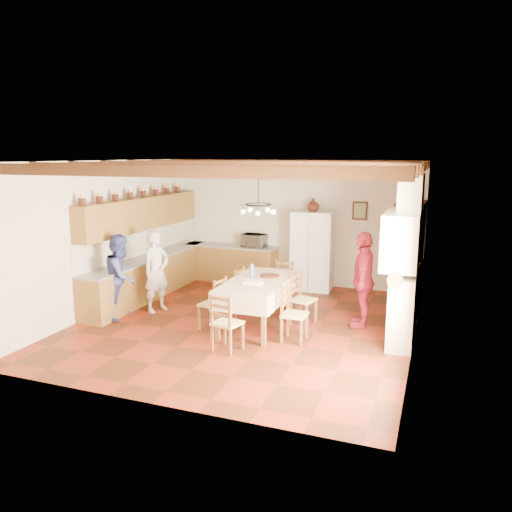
{
  "coord_description": "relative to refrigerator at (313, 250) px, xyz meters",
  "views": [
    {
      "loc": [
        3.28,
        -8.27,
        3.11
      ],
      "look_at": [
        0.1,
        0.3,
        1.25
      ],
      "focal_mm": 35.0,
      "sensor_mm": 36.0,
      "label": 1
    }
  ],
  "objects": [
    {
      "name": "floor",
      "position": [
        -0.55,
        -2.89,
        -0.93
      ],
      "size": [
        6.0,
        6.5,
        0.02
      ],
      "primitive_type": "cube",
      "color": "#481F0E",
      "rests_on": "ground"
    },
    {
      "name": "ceiling",
      "position": [
        -0.55,
        -2.89,
        2.09
      ],
      "size": [
        6.0,
        6.5,
        0.02
      ],
      "primitive_type": "cube",
      "color": "white",
      "rests_on": "ground"
    },
    {
      "name": "wall_back",
      "position": [
        -0.55,
        0.37,
        0.58
      ],
      "size": [
        6.0,
        0.02,
        3.0
      ],
      "primitive_type": "cube",
      "color": "beige",
      "rests_on": "ground"
    },
    {
      "name": "wall_front",
      "position": [
        -0.55,
        -6.15,
        0.58
      ],
      "size": [
        6.0,
        0.02,
        3.0
      ],
      "primitive_type": "cube",
      "color": "beige",
      "rests_on": "ground"
    },
    {
      "name": "wall_left",
      "position": [
        -3.56,
        -2.89,
        0.58
      ],
      "size": [
        0.02,
        6.5,
        3.0
      ],
      "primitive_type": "cube",
      "color": "beige",
      "rests_on": "ground"
    },
    {
      "name": "wall_right",
      "position": [
        2.46,
        -2.89,
        0.58
      ],
      "size": [
        0.02,
        6.5,
        3.0
      ],
      "primitive_type": "cube",
      "color": "beige",
      "rests_on": "ground"
    },
    {
      "name": "ceiling_beams",
      "position": [
        -0.55,
        -2.89,
        1.99
      ],
      "size": [
        6.0,
        6.3,
        0.16
      ],
      "primitive_type": null,
      "color": "#372412",
      "rests_on": "ground"
    },
    {
      "name": "lower_cabinets_left",
      "position": [
        -3.25,
        -1.84,
        -0.49
      ],
      "size": [
        0.6,
        4.3,
        0.86
      ],
      "primitive_type": "cube",
      "color": "brown",
      "rests_on": "ground"
    },
    {
      "name": "lower_cabinets_back",
      "position": [
        -2.1,
        0.06,
        -0.49
      ],
      "size": [
        2.3,
        0.6,
        0.86
      ],
      "primitive_type": "cube",
      "color": "brown",
      "rests_on": "ground"
    },
    {
      "name": "countertop_left",
      "position": [
        -3.25,
        -1.84,
        -0.04
      ],
      "size": [
        0.62,
        4.3,
        0.04
      ],
      "primitive_type": "cube",
      "color": "gray",
      "rests_on": "lower_cabinets_left"
    },
    {
      "name": "countertop_back",
      "position": [
        -2.1,
        0.06,
        -0.04
      ],
      "size": [
        2.34,
        0.62,
        0.04
      ],
      "primitive_type": "cube",
      "color": "gray",
      "rests_on": "lower_cabinets_back"
    },
    {
      "name": "backsplash_left",
      "position": [
        -3.54,
        -1.84,
        0.28
      ],
      "size": [
        0.03,
        4.3,
        0.6
      ],
      "primitive_type": "cube",
      "color": "silver",
      "rests_on": "ground"
    },
    {
      "name": "backsplash_back",
      "position": [
        -2.1,
        0.35,
        0.28
      ],
      "size": [
        2.3,
        0.03,
        0.6
      ],
      "primitive_type": "cube",
      "color": "silver",
      "rests_on": "ground"
    },
    {
      "name": "upper_cabinets",
      "position": [
        -3.38,
        -1.84,
        0.93
      ],
      "size": [
        0.35,
        4.2,
        0.7
      ],
      "primitive_type": "cube",
      "color": "brown",
      "rests_on": "ground"
    },
    {
      "name": "fireplace",
      "position": [
        2.17,
        -2.69,
        0.48
      ],
      "size": [
        0.56,
        1.6,
        2.8
      ],
      "primitive_type": null,
      "color": "silver",
      "rests_on": "ground"
    },
    {
      "name": "wall_picture",
      "position": [
        1.0,
        0.34,
        0.93
      ],
      "size": [
        0.34,
        0.03,
        0.42
      ],
      "primitive_type": "cube",
      "color": "#321D13",
      "rests_on": "ground"
    },
    {
      "name": "refrigerator",
      "position": [
        0.0,
        0.0,
        0.0
      ],
      "size": [
        0.96,
        0.81,
        1.84
      ],
      "primitive_type": "cube",
      "rotation": [
        0.0,
        0.0,
        0.06
      ],
      "color": "white",
      "rests_on": "floor"
    },
    {
      "name": "hutch",
      "position": [
        2.2,
        -0.91,
        0.18
      ],
      "size": [
        0.6,
        1.25,
        2.2
      ],
      "primitive_type": null,
      "rotation": [
        0.0,
        0.0,
        -0.07
      ],
      "color": "#3D2013",
      "rests_on": "floor"
    },
    {
      "name": "dining_table",
      "position": [
        -0.29,
        -2.91,
        -0.13
      ],
      "size": [
        1.04,
        2.01,
        0.88
      ],
      "rotation": [
        0.0,
        0.0,
        0.01
      ],
      "color": "beige",
      "rests_on": "floor"
    },
    {
      "name": "chandelier",
      "position": [
        -0.29,
        -2.91,
        1.33
      ],
      "size": [
        0.47,
        0.47,
        0.03
      ],
      "primitive_type": "torus",
      "color": "black",
      "rests_on": "ground"
    },
    {
      "name": "chair_left_near",
      "position": [
        -1.02,
        -3.3,
        -0.44
      ],
      "size": [
        0.46,
        0.48,
        0.96
      ],
      "primitive_type": null,
      "rotation": [
        0.0,
        0.0,
        -1.74
      ],
      "color": "brown",
      "rests_on": "floor"
    },
    {
      "name": "chair_left_far",
      "position": [
        -0.99,
        -2.49,
        -0.44
      ],
      "size": [
        0.43,
        0.44,
        0.96
      ],
      "primitive_type": null,
      "rotation": [
        0.0,
        0.0,
        -1.64
      ],
      "color": "brown",
      "rests_on": "floor"
    },
    {
      "name": "chair_right_near",
      "position": [
        0.54,
        -3.38,
        -0.44
      ],
      "size": [
        0.4,
        0.42,
        0.96
      ],
      "primitive_type": null,
      "rotation": [
        0.0,
        0.0,
        1.58
      ],
      "color": "brown",
      "rests_on": "floor"
    },
    {
      "name": "chair_right_far",
      "position": [
        0.45,
        -2.48,
        -0.44
      ],
      "size": [
        0.49,
        0.51,
        0.96
      ],
      "primitive_type": null,
      "rotation": [
        0.0,
        0.0,
        1.32
      ],
      "color": "brown",
      "rests_on": "floor"
    },
    {
      "name": "chair_end_near",
      "position": [
        -0.36,
        -4.17,
        -0.44
      ],
      "size": [
        0.5,
        0.48,
        0.96
      ],
      "primitive_type": null,
      "rotation": [
        0.0,
        0.0,
        2.92
      ],
      "color": "brown",
      "rests_on": "floor"
    },
    {
      "name": "chair_end_far",
      "position": [
        -0.26,
        -1.63,
        -0.44
      ],
      "size": [
        0.47,
        0.46,
        0.96
      ],
      "primitive_type": null,
      "rotation": [
        0.0,
        0.0,
        -0.15
      ],
      "color": "brown",
      "rests_on": "floor"
    },
    {
      "name": "person_man",
      "position": [
        -2.52,
        -2.74,
        -0.1
      ],
      "size": [
        0.57,
        0.69,
        1.64
      ],
      "primitive_type": "imported",
      "rotation": [
        0.0,
        0.0,
        1.23
      ],
      "color": "beige",
      "rests_on": "floor"
    },
    {
      "name": "person_woman_blue",
      "position": [
        -2.94,
        -3.33,
        -0.1
      ],
      "size": [
        0.77,
        0.91,
        1.64
      ],
      "primitive_type": "imported",
      "rotation": [
        0.0,
        0.0,
        1.78
      ],
      "color": "#3A438C",
      "rests_on": "floor"
    },
    {
      "name": "person_woman_red",
      "position": [
        1.5,
        -2.24,
        -0.04
      ],
      "size": [
        0.5,
        1.06,
        1.77
      ],
      "primitive_type": "imported",
      "rotation": [
        0.0,
        0.0,
        -1.5
      ],
      "color": "maroon",
      "rests_on": "floor"
    },
    {
      "name": "microwave",
      "position": [
        -1.48,
        0.06,
        0.14
      ],
      "size": [
        0.6,
        0.44,
        0.31
      ],
      "primitive_type": "imported",
      "rotation": [
        0.0,
        0.0,
        -0.11
      ],
      "color": "silver",
      "rests_on": "countertop_back"
    },
    {
      "name": "fridge_vase",
      "position": [
        -0.01,
        0.0,
        1.07
      ],
      "size": [
        0.31,
        0.31,
        0.3
      ],
      "primitive_type": "imported",
      "rotation": [
        0.0,
        0.0,
        -0.1
      ],
      "color": "#3D2013",
      "rests_on": "refrigerator"
    }
  ]
}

